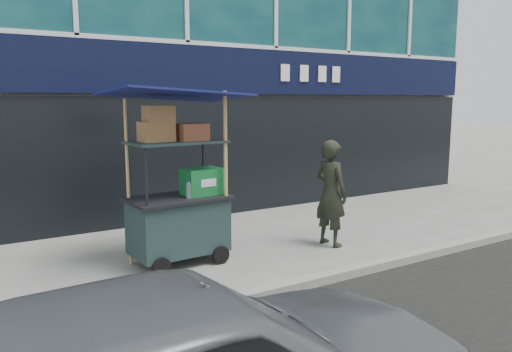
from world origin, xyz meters
TOP-DOWN VIEW (x-y plane):
  - ground at (0.00, 0.00)m, footprint 80.00×80.00m
  - curb at (0.00, -0.20)m, footprint 80.00×0.18m
  - vendor_cart at (-1.22, 1.54)m, footprint 1.94×1.42m
  - vendor_man at (1.20, 1.08)m, footprint 0.48×0.67m

SIDE VIEW (x-z plane):
  - ground at x=0.00m, z-range 0.00..0.00m
  - curb at x=0.00m, z-range 0.00..0.12m
  - vendor_man at x=1.20m, z-range 0.00..1.72m
  - vendor_cart at x=-1.22m, z-range -0.38..2.14m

